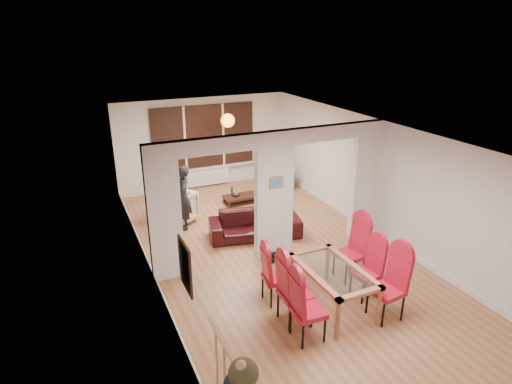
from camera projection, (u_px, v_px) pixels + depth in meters
floor at (273, 253)px, 8.95m from camera, size 5.00×9.00×0.01m
room_walls at (274, 195)px, 8.49m from camera, size 5.00×9.00×2.60m
divider_wall at (274, 195)px, 8.49m from camera, size 5.00×0.18×2.60m
bay_window_blinds at (204, 137)px, 12.18m from camera, size 3.00×0.08×1.80m
radiator at (206, 177)px, 12.58m from camera, size 1.40×0.08×0.50m
pendant_light at (228, 121)px, 11.10m from camera, size 0.36×0.36×0.36m
stair_newel at (226, 369)px, 5.17m from camera, size 0.40×1.20×1.10m
wall_poster at (185, 266)px, 5.39m from camera, size 0.04×0.52×0.67m
pillar_photo at (277, 182)px, 8.29m from camera, size 0.30×0.03×0.25m
dining_table at (332, 288)px, 7.12m from camera, size 0.87×1.54×0.72m
dining_chair_la at (308, 306)px, 6.31m from camera, size 0.48×0.48×1.13m
dining_chair_lb at (295, 289)px, 6.68m from camera, size 0.50×0.50×1.18m
dining_chair_lc at (276, 274)px, 7.22m from camera, size 0.46×0.46×1.04m
dining_chair_ra at (387, 286)px, 6.77m from camera, size 0.52×0.52×1.17m
dining_chair_rb at (366, 270)px, 7.33m from camera, size 0.47×0.47×1.04m
dining_chair_rc at (350, 250)px, 7.85m from camera, size 0.53×0.53×1.17m
sofa at (255, 224)px, 9.57m from camera, size 2.14×1.21×0.59m
armchair at (174, 208)px, 10.18m from camera, size 1.17×1.18×0.79m
person at (183, 198)px, 9.79m from camera, size 0.62×0.48×1.52m
television at (281, 178)px, 12.58m from camera, size 0.95×0.29×0.54m
coffee_table at (241, 199)px, 11.45m from camera, size 1.01×0.61×0.22m
bottle at (232, 191)px, 11.38m from camera, size 0.06×0.06×0.26m
bowl at (236, 195)px, 11.38m from camera, size 0.21×0.21×0.05m
shoes at (272, 258)px, 8.66m from camera, size 0.25×0.27×0.10m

